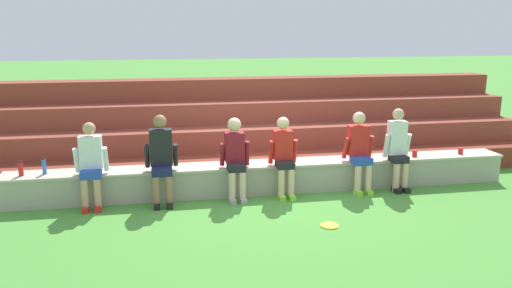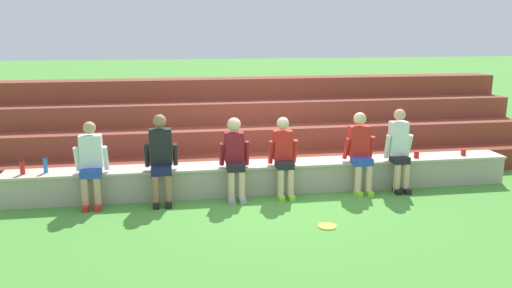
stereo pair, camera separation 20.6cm
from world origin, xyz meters
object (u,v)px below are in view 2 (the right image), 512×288
object	(u,v)px
water_bottle_near_right	(22,167)
frisbee	(327,226)
person_far_left	(91,162)
person_far_right	(360,150)
person_right_of_center	(284,155)
water_bottle_mid_left	(45,165)
person_rightmost_edge	(399,148)
person_center	(235,156)
plastic_cup_middle	(416,154)
plastic_cup_left_end	(463,152)
person_left_of_center	(161,156)

from	to	relation	value
water_bottle_near_right	frisbee	world-z (taller)	water_bottle_near_right
person_far_left	person_far_right	world-z (taller)	person_far_right
person_far_left	person_right_of_center	world-z (taller)	person_far_left
person_far_left	water_bottle_mid_left	bearing A→B (deg)	162.14
person_far_right	person_rightmost_edge	size ratio (longest dim) A/B	0.97
person_center	person_right_of_center	world-z (taller)	person_center
person_center	plastic_cup_middle	world-z (taller)	person_center
plastic_cup_left_end	frisbee	bearing A→B (deg)	-151.19
person_far_left	frisbee	world-z (taller)	person_far_left
plastic_cup_left_end	person_right_of_center	bearing A→B (deg)	-176.06
person_far_left	water_bottle_near_right	distance (m)	1.12
person_far_left	person_center	bearing A→B (deg)	-0.58
person_left_of_center	person_far_right	size ratio (longest dim) A/B	1.04
water_bottle_near_right	person_far_right	bearing A→B (deg)	-2.06
person_rightmost_edge	plastic_cup_middle	world-z (taller)	person_rightmost_edge
person_far_right	person_left_of_center	bearing A→B (deg)	-179.72
water_bottle_near_right	plastic_cup_middle	distance (m)	6.74
person_center	person_far_right	world-z (taller)	person_far_right
person_far_left	person_left_of_center	xyz separation A→B (m)	(1.10, -0.01, 0.05)
person_center	frisbee	xyz separation A→B (m)	(1.16, -1.48, -0.73)
plastic_cup_middle	water_bottle_mid_left	bearing A→B (deg)	179.52
person_left_of_center	water_bottle_mid_left	world-z (taller)	person_left_of_center
plastic_cup_left_end	person_left_of_center	bearing A→B (deg)	-177.63
plastic_cup_left_end	water_bottle_near_right	bearing A→B (deg)	-179.93
person_far_right	person_right_of_center	bearing A→B (deg)	-178.86
person_left_of_center	water_bottle_mid_left	xyz separation A→B (m)	(-1.85, 0.25, -0.14)
person_left_of_center	person_far_right	distance (m)	3.40
water_bottle_near_right	water_bottle_mid_left	bearing A→B (deg)	6.01
frisbee	person_far_right	bearing A→B (deg)	55.50
plastic_cup_middle	person_far_right	bearing A→B (deg)	-170.89
person_far_left	person_far_right	xyz separation A→B (m)	(4.49, 0.01, 0.02)
water_bottle_mid_left	plastic_cup_left_end	world-z (taller)	water_bottle_mid_left
frisbee	water_bottle_near_right	bearing A→B (deg)	159.45
person_far_right	plastic_cup_middle	xyz separation A→B (m)	(1.15, 0.18, -0.18)
person_center	water_bottle_near_right	bearing A→B (deg)	176.13
person_right_of_center	plastic_cup_middle	bearing A→B (deg)	4.80
person_right_of_center	plastic_cup_middle	distance (m)	2.52
water_bottle_near_right	plastic_cup_middle	xyz separation A→B (m)	(6.74, -0.02, -0.06)
person_rightmost_edge	water_bottle_mid_left	world-z (taller)	person_rightmost_edge
person_far_left	water_bottle_mid_left	xyz separation A→B (m)	(-0.75, 0.24, -0.09)
person_center	person_rightmost_edge	bearing A→B (deg)	-0.36
person_right_of_center	person_rightmost_edge	bearing A→B (deg)	-0.53
person_right_of_center	water_bottle_mid_left	xyz separation A→B (m)	(-3.88, 0.26, -0.08)
person_far_right	person_rightmost_edge	bearing A→B (deg)	-3.82
plastic_cup_middle	frisbee	world-z (taller)	plastic_cup_middle
person_rightmost_edge	plastic_cup_left_end	world-z (taller)	person_rightmost_edge
water_bottle_mid_left	plastic_cup_left_end	size ratio (longest dim) A/B	2.42
person_far_left	frisbee	xyz separation A→B (m)	(3.46, -1.50, -0.72)
plastic_cup_middle	plastic_cup_left_end	world-z (taller)	plastic_cup_middle
person_left_of_center	person_rightmost_edge	size ratio (longest dim) A/B	1.01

